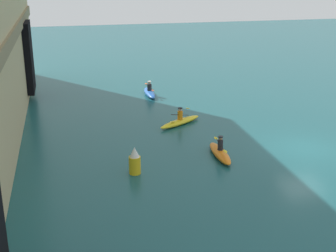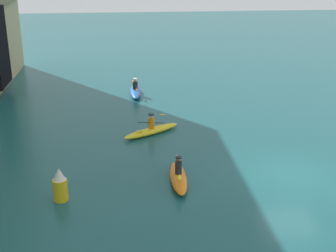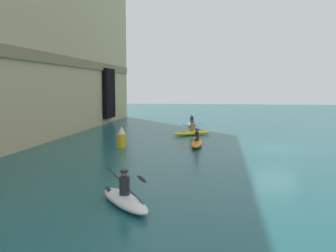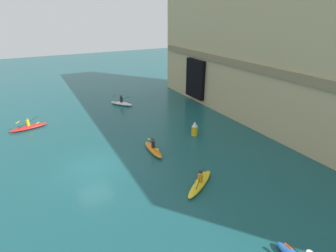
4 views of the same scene
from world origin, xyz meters
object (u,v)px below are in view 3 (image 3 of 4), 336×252
object	(u,v)px
kayak_orange	(197,143)
kayak_white	(125,199)
marker_buoy	(122,138)
kayak_yellow	(192,132)
kayak_blue	(192,123)

from	to	relation	value
kayak_orange	kayak_white	xyz separation A→B (m)	(-12.74, 1.58, 0.00)
marker_buoy	kayak_white	bearing A→B (deg)	-164.35
marker_buoy	kayak_orange	bearing A→B (deg)	-77.36
kayak_white	kayak_orange	bearing A→B (deg)	134.60
kayak_white	marker_buoy	distance (m)	12.11
kayak_yellow	marker_buoy	xyz separation A→B (m)	(-6.83, 4.06, 0.42)
kayak_blue	marker_buoy	bearing A→B (deg)	167.21
kayak_orange	kayak_yellow	bearing A→B (deg)	9.21
kayak_orange	kayak_yellow	size ratio (longest dim) A/B	0.94
kayak_orange	kayak_white	size ratio (longest dim) A/B	1.07
kayak_orange	kayak_blue	bearing A→B (deg)	7.49
kayak_yellow	kayak_blue	size ratio (longest dim) A/B	1.04
kayak_white	marker_buoy	xyz separation A→B (m)	(11.65, 3.26, 0.40)
kayak_blue	kayak_white	bearing A→B (deg)	-179.67
kayak_white	kayak_blue	size ratio (longest dim) A/B	0.92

